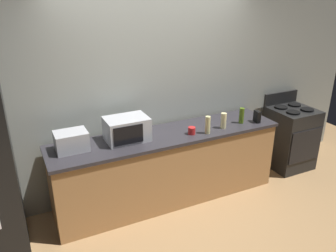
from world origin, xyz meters
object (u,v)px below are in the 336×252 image
object	(u,v)px
microwave	(127,129)
bottle_hand_soap	(224,121)
toaster_oven	(71,141)
mug_red	(192,131)
stove_range	(290,137)
bottle_vinegar	(208,125)
cordless_phone	(257,117)
bottle_olive_oil	(242,116)

from	to	relation	value
microwave	bottle_hand_soap	distance (m)	1.20
toaster_oven	bottle_hand_soap	size ratio (longest dim) A/B	1.74
toaster_oven	bottle_hand_soap	xyz separation A→B (m)	(1.81, -0.20, -0.01)
bottle_hand_soap	mug_red	size ratio (longest dim) A/B	2.23
stove_range	bottle_hand_soap	size ratio (longest dim) A/B	5.52
bottle_vinegar	bottle_hand_soap	world-z (taller)	bottle_vinegar
stove_range	mug_red	distance (m)	1.82
stove_range	cordless_phone	distance (m)	0.97
microwave	stove_range	bearing A→B (deg)	-1.10
microwave	toaster_oven	distance (m)	0.62
stove_range	bottle_vinegar	world-z (taller)	bottle_vinegar
toaster_oven	mug_red	distance (m)	1.38
microwave	bottle_hand_soap	size ratio (longest dim) A/B	2.46
toaster_oven	cordless_phone	bearing A→B (deg)	-5.43
toaster_oven	bottle_vinegar	xyz separation A→B (m)	(1.55, -0.25, 0.00)
cordless_phone	bottle_vinegar	distance (m)	0.77
toaster_oven	bottle_olive_oil	size ratio (longest dim) A/B	1.70
stove_range	microwave	distance (m)	2.56
stove_range	toaster_oven	bearing A→B (deg)	178.89
bottle_vinegar	bottle_olive_oil	xyz separation A→B (m)	(0.57, 0.10, -0.01)
microwave	bottle_olive_oil	bearing A→B (deg)	-5.49
mug_red	bottle_vinegar	bearing A→B (deg)	-19.70
microwave	bottle_vinegar	xyz separation A→B (m)	(0.93, -0.24, -0.03)
toaster_oven	bottle_hand_soap	distance (m)	1.82
toaster_oven	mug_red	xyz separation A→B (m)	(1.37, -0.19, -0.06)
toaster_oven	bottle_olive_oil	world-z (taller)	toaster_oven
toaster_oven	bottle_vinegar	world-z (taller)	bottle_vinegar
microwave	bottle_olive_oil	xyz separation A→B (m)	(1.49, -0.14, -0.03)
bottle_vinegar	mug_red	size ratio (longest dim) A/B	2.45
microwave	mug_red	size ratio (longest dim) A/B	5.48
bottle_hand_soap	microwave	bearing A→B (deg)	171.02
bottle_vinegar	mug_red	distance (m)	0.20
bottle_hand_soap	toaster_oven	bearing A→B (deg)	173.69
toaster_oven	bottle_vinegar	size ratio (longest dim) A/B	1.58
stove_range	microwave	bearing A→B (deg)	178.90
bottle_olive_oil	microwave	bearing A→B (deg)	174.51
microwave	bottle_olive_oil	distance (m)	1.50
microwave	toaster_oven	bearing A→B (deg)	178.87
bottle_hand_soap	bottle_olive_oil	bearing A→B (deg)	8.23
bottle_olive_oil	bottle_hand_soap	world-z (taller)	bottle_olive_oil
stove_range	bottle_hand_soap	bearing A→B (deg)	-173.91
bottle_olive_oil	toaster_oven	bearing A→B (deg)	175.79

